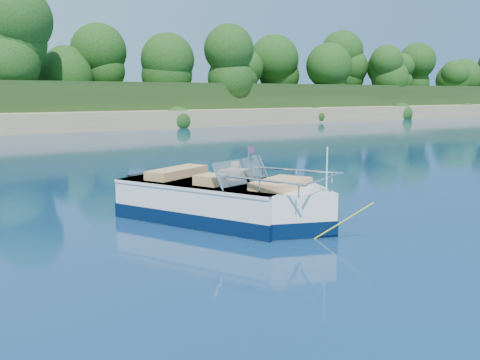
{
  "coord_description": "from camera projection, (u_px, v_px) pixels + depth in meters",
  "views": [
    {
      "loc": [
        -7.01,
        -7.28,
        2.96
      ],
      "look_at": [
        0.27,
        3.52,
        0.85
      ],
      "focal_mm": 40.0,
      "sensor_mm": 36.0,
      "label": 1
    }
  ],
  "objects": [
    {
      "name": "tow_tube",
      "position": [
        235.0,
        196.0,
        15.04
      ],
      "size": [
        1.77,
        1.77,
        0.39
      ],
      "rotation": [
        0.0,
        0.0,
        -0.24
      ],
      "color": "yellow",
      "rests_on": "ground"
    },
    {
      "name": "boy",
      "position": [
        234.0,
        200.0,
        14.98
      ],
      "size": [
        0.46,
        0.91,
        1.74
      ],
      "primitive_type": "imported",
      "rotation": [
        0.0,
        -0.17,
        1.65
      ],
      "color": "tan",
      "rests_on": "ground"
    },
    {
      "name": "motorboat",
      "position": [
        229.0,
        204.0,
        12.49
      ],
      "size": [
        3.87,
        5.95,
        2.13
      ],
      "rotation": [
        0.0,
        0.0,
        0.42
      ],
      "color": "white",
      "rests_on": "ground"
    },
    {
      "name": "ground",
      "position": [
        330.0,
        249.0,
        10.3
      ],
      "size": [
        160.0,
        160.0,
        0.0
      ],
      "primitive_type": "plane",
      "color": "#091A3F",
      "rests_on": "ground"
    }
  ]
}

